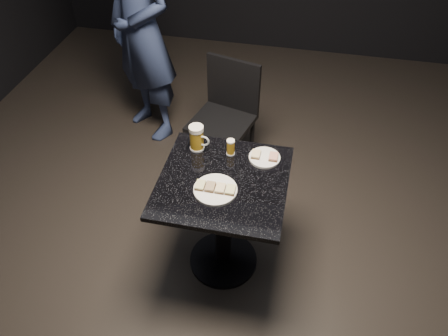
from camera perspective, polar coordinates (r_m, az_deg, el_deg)
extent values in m
plane|color=black|center=(2.95, -0.08, -11.98)|extent=(6.00, 6.00, 0.00)
cylinder|color=white|center=(2.31, -1.14, -2.85)|extent=(0.23, 0.23, 0.01)
cylinder|color=white|center=(2.50, 5.31, 1.35)|extent=(0.18, 0.18, 0.01)
imported|color=navy|center=(3.53, -10.71, 17.28)|extent=(0.80, 0.74, 1.84)
cylinder|color=black|center=(2.94, -0.08, -11.84)|extent=(0.44, 0.44, 0.03)
cylinder|color=black|center=(2.65, -0.09, -7.37)|extent=(0.10, 0.10, 0.69)
cube|color=black|center=(2.38, -0.10, -1.81)|extent=(0.70, 0.70, 0.03)
cylinder|color=silver|center=(2.57, -3.53, 2.70)|extent=(0.09, 0.09, 0.01)
cylinder|color=#BE8C1F|center=(2.53, -3.59, 3.82)|extent=(0.08, 0.08, 0.12)
cylinder|color=white|center=(2.48, -3.66, 5.14)|extent=(0.08, 0.08, 0.03)
torus|color=silver|center=(2.50, -2.71, 3.55)|extent=(0.07, 0.01, 0.07)
cylinder|color=silver|center=(2.53, 0.86, 1.96)|extent=(0.05, 0.05, 0.01)
cylinder|color=#BC881E|center=(2.50, 0.87, 2.72)|extent=(0.05, 0.05, 0.08)
cylinder|color=white|center=(2.47, 0.88, 3.53)|extent=(0.05, 0.05, 0.01)
cube|color=black|center=(3.25, -0.34, 5.89)|extent=(0.51, 0.51, 0.04)
cylinder|color=black|center=(3.35, -4.44, 1.86)|extent=(0.03, 0.03, 0.43)
cylinder|color=black|center=(3.22, 1.06, -0.03)|extent=(0.03, 0.03, 0.43)
cylinder|color=black|center=(3.59, -1.57, 5.22)|extent=(0.03, 0.03, 0.43)
cylinder|color=black|center=(3.47, 3.66, 3.57)|extent=(0.03, 0.03, 0.43)
cube|color=black|center=(3.27, 1.22, 10.81)|extent=(0.41, 0.14, 0.42)
cube|color=#4C3521|center=(2.32, -3.11, -2.33)|extent=(0.05, 0.07, 0.01)
cube|color=#D1D184|center=(2.31, -3.12, -2.17)|extent=(0.05, 0.07, 0.01)
cube|color=#4C3521|center=(2.31, -1.80, -2.54)|extent=(0.05, 0.07, 0.01)
cube|color=#8C7251|center=(2.30, -1.81, -2.37)|extent=(0.05, 0.07, 0.01)
cube|color=#4C3521|center=(2.30, -0.48, -2.74)|extent=(0.05, 0.07, 0.01)
cube|color=beige|center=(2.29, -0.48, -2.58)|extent=(0.05, 0.07, 0.01)
cube|color=#4C3521|center=(2.29, 0.85, -2.95)|extent=(0.05, 0.07, 0.01)
cube|color=#D1D184|center=(2.28, 0.86, -2.78)|extent=(0.05, 0.07, 0.01)
cube|color=#4C3521|center=(2.50, 4.19, 1.72)|extent=(0.05, 0.07, 0.01)
cube|color=beige|center=(2.49, 4.20, 1.89)|extent=(0.05, 0.07, 0.01)
cube|color=#4C3521|center=(2.49, 6.47, 1.40)|extent=(0.05, 0.07, 0.01)
cube|color=tan|center=(2.49, 6.49, 1.56)|extent=(0.05, 0.07, 0.01)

